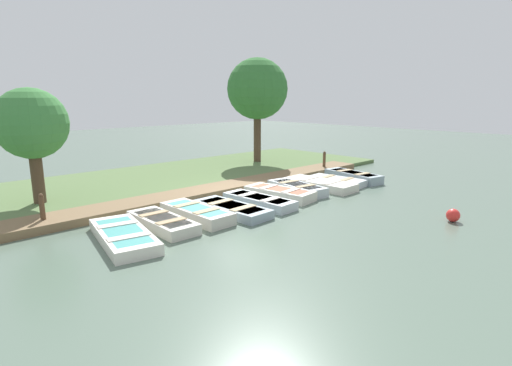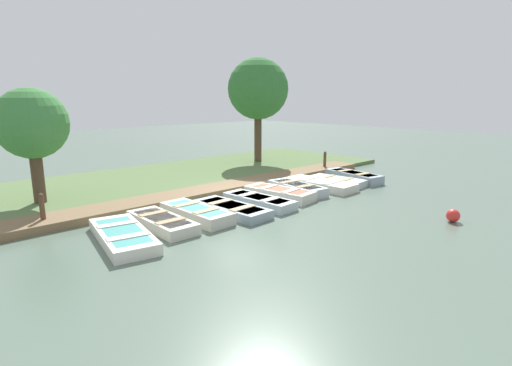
{
  "view_description": "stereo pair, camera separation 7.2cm",
  "coord_description": "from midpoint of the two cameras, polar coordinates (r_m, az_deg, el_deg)",
  "views": [
    {
      "loc": [
        11.87,
        -10.34,
        3.99
      ],
      "look_at": [
        0.56,
        0.36,
        0.65
      ],
      "focal_mm": 28.0,
      "sensor_mm": 36.0,
      "label": 1
    },
    {
      "loc": [
        11.92,
        -10.28,
        3.99
      ],
      "look_at": [
        0.56,
        0.36,
        0.65
      ],
      "focal_mm": 28.0,
      "sensor_mm": 36.0,
      "label": 2
    }
  ],
  "objects": [
    {
      "name": "rowboat_1",
      "position": [
        12.87,
        -13.14,
        -5.45
      ],
      "size": [
        2.86,
        1.08,
        0.36
      ],
      "rotation": [
        0.0,
        0.0,
        -0.02
      ],
      "color": "beige",
      "rests_on": "ground_plane"
    },
    {
      "name": "rowboat_4",
      "position": [
        15.04,
        0.56,
        -2.57
      ],
      "size": [
        3.05,
        1.15,
        0.36
      ],
      "rotation": [
        0.0,
        0.0,
        0.06
      ],
      "color": "#B2BCC1",
      "rests_on": "ground_plane"
    },
    {
      "name": "rowboat_5",
      "position": [
        16.19,
        3.51,
        -1.45
      ],
      "size": [
        3.01,
        1.48,
        0.41
      ],
      "rotation": [
        0.0,
        0.0,
        0.13
      ],
      "color": "beige",
      "rests_on": "ground_plane"
    },
    {
      "name": "ground_plane",
      "position": [
        16.24,
        -2.15,
        -2.13
      ],
      "size": [
        80.0,
        80.0,
        0.0
      ],
      "primitive_type": "plane",
      "color": "#566B5B"
    },
    {
      "name": "park_tree_far_left",
      "position": [
        16.36,
        -29.27,
        7.26
      ],
      "size": [
        2.51,
        2.51,
        4.35
      ],
      "color": "#4C3828",
      "rests_on": "ground_plane"
    },
    {
      "name": "rowboat_6",
      "position": [
        17.12,
        6.0,
        -0.73
      ],
      "size": [
        2.88,
        1.35,
        0.41
      ],
      "rotation": [
        0.0,
        0.0,
        -0.12
      ],
      "color": "#B2BCC1",
      "rests_on": "ground_plane"
    },
    {
      "name": "rowboat_8",
      "position": [
        19.05,
        11.6,
        0.27
      ],
      "size": [
        2.72,
        1.35,
        0.34
      ],
      "rotation": [
        0.0,
        0.0,
        0.1
      ],
      "color": "#B2BCC1",
      "rests_on": "ground_plane"
    },
    {
      "name": "mooring_post_far",
      "position": [
        22.3,
        9.89,
        3.08
      ],
      "size": [
        0.16,
        0.16,
        1.11
      ],
      "color": "brown",
      "rests_on": "ground_plane"
    },
    {
      "name": "rowboat_3",
      "position": [
        14.06,
        -3.41,
        -3.71
      ],
      "size": [
        3.11,
        1.26,
        0.33
      ],
      "rotation": [
        0.0,
        0.0,
        0.05
      ],
      "color": "#8C9EA8",
      "rests_on": "ground_plane"
    },
    {
      "name": "rowboat_2",
      "position": [
        13.54,
        -8.4,
        -4.26
      ],
      "size": [
        2.92,
        1.1,
        0.42
      ],
      "rotation": [
        0.0,
        0.0,
        0.02
      ],
      "color": "beige",
      "rests_on": "ground_plane"
    },
    {
      "name": "rowboat_7",
      "position": [
        18.14,
        9.26,
        -0.17
      ],
      "size": [
        3.3,
        1.32,
        0.37
      ],
      "rotation": [
        0.0,
        0.0,
        0.03
      ],
      "color": "beige",
      "rests_on": "ground_plane"
    },
    {
      "name": "mooring_post_near",
      "position": [
        14.06,
        -28.08,
        -3.48
      ],
      "size": [
        0.16,
        0.16,
        1.11
      ],
      "color": "brown",
      "rests_on": "ground_plane"
    },
    {
      "name": "shore_bank",
      "position": [
        20.17,
        -11.52,
        0.74
      ],
      "size": [
        8.0,
        24.0,
        0.2
      ],
      "color": "#567042",
      "rests_on": "ground_plane"
    },
    {
      "name": "dock_walkway",
      "position": [
        17.24,
        -5.16,
        -0.85
      ],
      "size": [
        1.47,
        18.49,
        0.28
      ],
      "color": "brown",
      "rests_on": "ground_plane"
    },
    {
      "name": "park_tree_left",
      "position": [
        23.98,
        0.37,
        13.21
      ],
      "size": [
        3.56,
        3.56,
        6.27
      ],
      "color": "#4C3828",
      "rests_on": "ground_plane"
    },
    {
      "name": "rowboat_0",
      "position": [
        11.98,
        -18.32,
        -7.13
      ],
      "size": [
        3.47,
        1.86,
        0.35
      ],
      "rotation": [
        0.0,
        0.0,
        -0.2
      ],
      "color": "silver",
      "rests_on": "ground_plane"
    },
    {
      "name": "rowboat_9",
      "position": [
        20.12,
        13.85,
        0.95
      ],
      "size": [
        3.07,
        1.4,
        0.44
      ],
      "rotation": [
        0.0,
        0.0,
        -0.15
      ],
      "color": "#8C9EA8",
      "rests_on": "ground_plane"
    },
    {
      "name": "buoy",
      "position": [
        14.59,
        26.46,
        -4.19
      ],
      "size": [
        0.43,
        0.43,
        0.43
      ],
      "color": "red",
      "rests_on": "ground_plane"
    }
  ]
}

